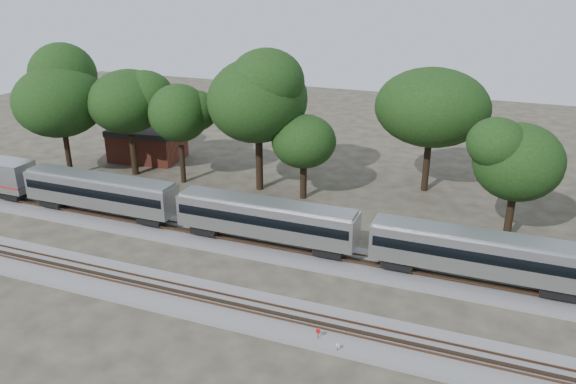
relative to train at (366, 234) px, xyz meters
name	(u,v)px	position (x,y,z in m)	size (l,w,h in m)	color
ground	(265,286)	(-6.69, -6.00, -3.11)	(160.00, 160.00, 0.00)	#383328
track_far	(292,251)	(-6.69, 0.00, -2.90)	(160.00, 5.00, 0.73)	slate
track_near	(244,309)	(-6.69, -10.00, -2.90)	(160.00, 5.00, 0.73)	slate
train	(366,234)	(0.00, 0.00, 0.00)	(105.15, 3.00, 4.42)	#AEB1B6
switch_stand_red	(318,334)	(-0.35, -11.58, -2.38)	(0.36, 0.07, 1.14)	#512D19
switch_stand_white	(338,348)	(1.26, -12.35, -2.53)	(0.28, 0.14, 0.91)	#512D19
switch_lever	(311,338)	(-0.93, -11.36, -2.96)	(0.50, 0.30, 0.30)	#512D19
brick_building	(147,143)	(-34.31, 18.27, -0.93)	(9.60, 7.22, 4.33)	brown
tree_0	(60,101)	(-39.53, 9.27, 6.21)	(9.48, 9.48, 13.37)	black
tree_1	(128,101)	(-32.34, 12.58, 6.05)	(9.33, 9.33, 13.15)	black
tree_2	(179,113)	(-25.29, 12.33, 5.30)	(8.56, 8.56, 12.07)	black
tree_3	(258,100)	(-15.85, 13.54, 7.34)	(10.63, 10.63, 14.98)	black
tree_4	(304,141)	(-10.20, 12.77, 3.42)	(6.67, 6.67, 9.40)	black
tree_5	(432,108)	(2.02, 20.09, 6.58)	(9.87, 9.87, 13.91)	black
tree_6	(518,162)	(11.20, 10.38, 4.41)	(7.67, 7.67, 10.81)	black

